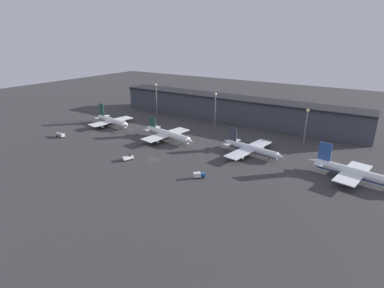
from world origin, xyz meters
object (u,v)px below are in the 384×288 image
at_px(service_vehicle_0, 128,158).
at_px(service_vehicle_1, 60,135).
at_px(airplane_1, 167,134).
at_px(airplane_3, 356,173).
at_px(airplane_0, 112,121).
at_px(airplane_2, 251,149).
at_px(service_vehicle_2, 199,175).

height_order(service_vehicle_0, service_vehicle_1, service_vehicle_0).
distance_m(airplane_1, airplane_3, 104.65).
distance_m(airplane_0, airplane_2, 105.39).
relative_size(service_vehicle_1, service_vehicle_2, 1.25).
bearing_deg(service_vehicle_1, airplane_1, 28.21).
relative_size(service_vehicle_0, service_vehicle_1, 0.90).
xyz_separation_m(airplane_1, service_vehicle_2, (43.91, -34.41, -2.20)).
relative_size(airplane_1, service_vehicle_2, 8.21).
xyz_separation_m(airplane_3, service_vehicle_0, (-102.90, -37.89, -2.39)).
bearing_deg(service_vehicle_1, airplane_0, 76.34).
relative_size(airplane_2, service_vehicle_2, 7.23).
height_order(airplane_0, service_vehicle_2, airplane_0).
bearing_deg(airplane_3, airplane_1, -169.14).
bearing_deg(airplane_2, service_vehicle_1, -151.25).
distance_m(airplane_3, service_vehicle_1, 169.79).
bearing_deg(airplane_1, service_vehicle_0, -77.13).
bearing_deg(service_vehicle_0, airplane_2, -30.40).
distance_m(airplane_1, service_vehicle_0, 36.72).
distance_m(airplane_1, service_vehicle_1, 69.81).
bearing_deg(service_vehicle_1, airplane_2, 19.03).
height_order(airplane_2, airplane_3, airplane_3).
xyz_separation_m(airplane_0, service_vehicle_2, (96.57, -38.01, -1.99)).
relative_size(airplane_3, service_vehicle_1, 6.79).
xyz_separation_m(airplane_1, airplane_3, (104.64, 1.30, -0.03)).
relative_size(airplane_0, airplane_3, 0.88).
distance_m(airplane_0, service_vehicle_1, 37.30).
xyz_separation_m(airplane_2, service_vehicle_1, (-114.43, -38.51, -1.61)).
bearing_deg(airplane_1, airplane_2, 16.63).
distance_m(airplane_3, service_vehicle_0, 109.68).
relative_size(airplane_1, service_vehicle_1, 6.54).
bearing_deg(service_vehicle_1, service_vehicle_2, -0.59).
bearing_deg(service_vehicle_2, airplane_0, 114.22).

